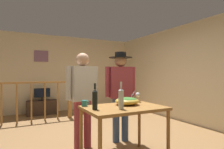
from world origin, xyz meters
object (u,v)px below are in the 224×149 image
at_px(stair_railing, 45,97).
at_px(wine_bottle_dark, 95,99).
at_px(serving_table, 124,113).
at_px(framed_picture, 41,56).
at_px(person_standing_left, 83,92).
at_px(salad_bowl, 127,101).
at_px(wine_glass, 138,95).
at_px(tv_console, 42,107).
at_px(person_standing_right, 121,88).
at_px(mug_teal, 85,103).
at_px(flat_screen_tv, 42,93).
at_px(wine_bottle_clear, 121,98).

xyz_separation_m(stair_railing, wine_bottle_dark, (0.20, -3.10, 0.29)).
bearing_deg(serving_table, framed_picture, 98.66).
height_order(stair_railing, person_standing_left, person_standing_left).
xyz_separation_m(salad_bowl, person_standing_left, (-0.50, 0.63, 0.10)).
xyz_separation_m(wine_glass, wine_bottle_dark, (-0.89, -0.28, 0.03)).
height_order(serving_table, wine_glass, wine_glass).
relative_size(tv_console, person_standing_left, 0.55).
bearing_deg(wine_glass, person_standing_left, 149.55).
height_order(stair_railing, person_standing_right, person_standing_right).
xyz_separation_m(framed_picture, mug_teal, (0.15, -3.91, -1.02)).
height_order(flat_screen_tv, salad_bowl, salad_bowl).
bearing_deg(flat_screen_tv, wine_bottle_clear, -82.75).
relative_size(tv_console, salad_bowl, 2.46).
bearing_deg(salad_bowl, wine_bottle_clear, -134.55).
bearing_deg(tv_console, salad_bowl, -78.49).
distance_m(tv_console, flat_screen_tv, 0.45).
distance_m(wine_glass, wine_bottle_clear, 0.71).
relative_size(salad_bowl, wine_bottle_dark, 1.05).
bearing_deg(person_standing_left, wine_glass, 140.03).
bearing_deg(mug_teal, person_standing_left, 74.98).
xyz_separation_m(stair_railing, flat_screen_tv, (0.01, 0.79, 0.02)).
height_order(mug_teal, person_standing_left, person_standing_left).
bearing_deg(wine_glass, tv_console, 106.53).
bearing_deg(tv_console, mug_teal, -87.51).
relative_size(flat_screen_tv, person_standing_right, 0.28).
relative_size(serving_table, salad_bowl, 3.10).
bearing_deg(wine_bottle_dark, person_standing_left, 83.74).
relative_size(serving_table, wine_bottle_dark, 3.25).
height_order(salad_bowl, person_standing_left, person_standing_left).
bearing_deg(wine_bottle_clear, serving_table, 49.36).
bearing_deg(tv_console, wine_glass, -73.47).
bearing_deg(salad_bowl, mug_teal, 163.80).
bearing_deg(framed_picture, wine_glass, -74.78).
bearing_deg(tv_console, flat_screen_tv, -90.00).
bearing_deg(wine_bottle_clear, mug_teal, 128.71).
height_order(flat_screen_tv, wine_bottle_dark, wine_bottle_dark).
xyz_separation_m(flat_screen_tv, serving_table, (0.65, -3.88, 0.04)).
relative_size(framed_picture, person_standing_left, 0.27).
distance_m(wine_bottle_dark, person_standing_left, 0.75).
bearing_deg(person_standing_right, flat_screen_tv, -62.47).
xyz_separation_m(salad_bowl, wine_bottle_dark, (-0.58, -0.12, 0.08)).
relative_size(tv_console, flat_screen_tv, 1.88).
bearing_deg(tv_console, wine_bottle_dark, -87.15).
height_order(serving_table, mug_teal, mug_teal).
bearing_deg(wine_glass, wine_bottle_clear, -143.61).
height_order(tv_console, person_standing_left, person_standing_left).
xyz_separation_m(tv_console, wine_bottle_clear, (0.51, -4.07, 0.73)).
relative_size(salad_bowl, person_standing_right, 0.22).
height_order(framed_picture, person_standing_right, framed_picture).
bearing_deg(stair_railing, wine_glass, -68.85).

